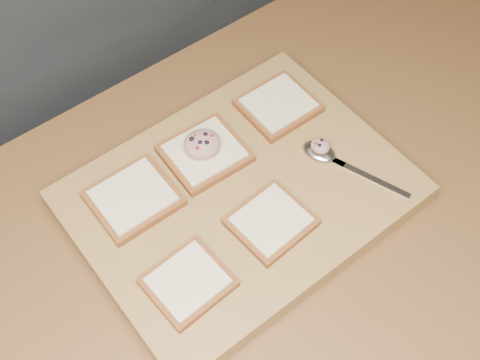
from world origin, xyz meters
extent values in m
cube|color=brown|center=(0.00, 0.00, 0.87)|extent=(2.00, 0.80, 0.06)
cube|color=#AC7F49|center=(0.17, 0.04, 0.92)|extent=(0.52, 0.40, 0.04)
cube|color=brown|center=(0.03, 0.13, 0.95)|extent=(0.13, 0.12, 0.01)
cube|color=#FCEFC0|center=(0.03, 0.13, 0.96)|extent=(0.11, 0.10, 0.00)
cube|color=brown|center=(0.17, 0.13, 0.95)|extent=(0.13, 0.12, 0.01)
cube|color=#FCEFC0|center=(0.17, 0.13, 0.96)|extent=(0.12, 0.11, 0.00)
cube|color=brown|center=(0.34, 0.13, 0.95)|extent=(0.12, 0.11, 0.01)
cube|color=#FCEFC0|center=(0.34, 0.13, 0.96)|extent=(0.11, 0.10, 0.00)
cube|color=brown|center=(0.01, -0.05, 0.95)|extent=(0.12, 0.11, 0.01)
cube|color=#FCEFC0|center=(0.01, -0.05, 0.96)|extent=(0.10, 0.09, 0.00)
cube|color=brown|center=(0.17, -0.04, 0.95)|extent=(0.12, 0.11, 0.01)
cube|color=#FCEFC0|center=(0.17, -0.04, 0.96)|extent=(0.11, 0.10, 0.00)
ellipsoid|color=tan|center=(0.17, 0.13, 0.97)|extent=(0.06, 0.06, 0.03)
sphere|color=black|center=(0.18, 0.14, 0.99)|extent=(0.01, 0.01, 0.01)
sphere|color=black|center=(0.16, 0.14, 0.99)|extent=(0.01, 0.01, 0.01)
sphere|color=black|center=(0.17, 0.12, 0.99)|extent=(0.01, 0.01, 0.01)
sphere|color=black|center=(0.16, 0.13, 0.99)|extent=(0.01, 0.01, 0.01)
sphere|color=#A5140C|center=(0.18, 0.13, 0.98)|extent=(0.01, 0.01, 0.01)
sphere|color=#A5140C|center=(0.16, 0.14, 0.98)|extent=(0.01, 0.01, 0.01)
sphere|color=#A5140C|center=(0.15, 0.12, 0.98)|extent=(0.01, 0.01, 0.01)
ellipsoid|color=silver|center=(0.33, 0.01, 0.95)|extent=(0.06, 0.07, 0.01)
cube|color=silver|center=(0.34, -0.01, 0.94)|extent=(0.02, 0.04, 0.00)
cube|color=silver|center=(0.36, -0.07, 0.94)|extent=(0.06, 0.14, 0.00)
ellipsoid|color=tan|center=(0.33, 0.01, 0.96)|extent=(0.03, 0.03, 0.02)
sphere|color=black|center=(0.33, 0.02, 0.97)|extent=(0.01, 0.01, 0.01)
sphere|color=black|center=(0.32, 0.01, 0.97)|extent=(0.01, 0.01, 0.01)
sphere|color=#A5140C|center=(0.32, 0.02, 0.97)|extent=(0.01, 0.01, 0.01)
camera|label=1|loc=(-0.16, -0.38, 1.76)|focal=45.00mm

